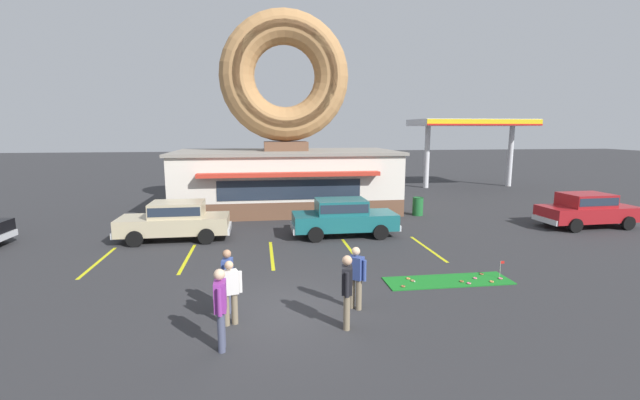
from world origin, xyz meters
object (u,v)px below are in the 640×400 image
at_px(putting_flag_pin, 502,265).
at_px(car_champagne, 176,219).
at_px(pedestrian_blue_sweater_man, 230,290).
at_px(pedestrian_leather_jacket_man, 228,278).
at_px(trash_bin, 418,206).
at_px(pedestrian_clipboard_woman, 347,288).
at_px(pedestrian_beanie_man, 356,275).
at_px(car_teal, 343,216).
at_px(car_red, 587,209).
at_px(golf_ball, 415,282).
at_px(pedestrian_hooded_kid, 221,305).

distance_m(putting_flag_pin, car_champagne, 12.49).
bearing_deg(pedestrian_blue_sweater_man, pedestrian_leather_jacket_man, 97.50).
distance_m(pedestrian_blue_sweater_man, trash_bin, 14.89).
xyz_separation_m(car_champagne, pedestrian_leather_jacket_man, (2.64, -7.56, 0.02)).
relative_size(pedestrian_clipboard_woman, pedestrian_beanie_man, 1.06).
distance_m(car_champagne, pedestrian_leather_jacket_man, 8.00).
bearing_deg(car_teal, pedestrian_leather_jacket_man, -121.11).
bearing_deg(pedestrian_leather_jacket_man, putting_flag_pin, 8.74).
bearing_deg(pedestrian_blue_sweater_man, putting_flag_pin, 13.91).
relative_size(putting_flag_pin, pedestrian_blue_sweater_man, 0.35).
relative_size(car_red, pedestrian_leather_jacket_man, 2.85).
xyz_separation_m(golf_ball, car_red, (10.63, 6.01, 0.82)).
xyz_separation_m(putting_flag_pin, pedestrian_beanie_man, (-4.93, -1.53, 0.47)).
xyz_separation_m(golf_ball, trash_bin, (3.81, 9.78, 0.45)).
distance_m(car_teal, pedestrian_beanie_man, 7.61).
relative_size(pedestrian_leather_jacket_man, pedestrian_beanie_man, 0.99).
relative_size(pedestrian_clipboard_woman, trash_bin, 1.79).
bearing_deg(putting_flag_pin, golf_ball, 179.61).
height_order(putting_flag_pin, pedestrian_blue_sweater_man, pedestrian_blue_sweater_man).
bearing_deg(pedestrian_clipboard_woman, pedestrian_hooded_kid, -167.71).
height_order(car_teal, pedestrian_blue_sweater_man, car_teal).
bearing_deg(trash_bin, golf_ball, -111.29).
xyz_separation_m(pedestrian_blue_sweater_man, pedestrian_clipboard_woman, (2.67, -0.56, 0.11)).
distance_m(putting_flag_pin, car_teal, 7.09).
relative_size(car_champagne, pedestrian_leather_jacket_man, 2.82).
bearing_deg(trash_bin, pedestrian_leather_jacket_man, -129.75).
bearing_deg(golf_ball, pedestrian_blue_sweater_man, -159.15).
relative_size(car_champagne, pedestrian_clipboard_woman, 2.63).
distance_m(pedestrian_blue_sweater_man, pedestrian_hooded_kid, 1.17).
relative_size(golf_ball, car_teal, 0.01).
distance_m(pedestrian_beanie_man, trash_bin, 12.81).
bearing_deg(pedestrian_hooded_kid, car_champagne, 105.51).
height_order(car_red, pedestrian_hooded_kid, pedestrian_hooded_kid).
bearing_deg(car_red, trash_bin, 151.11).
height_order(pedestrian_blue_sweater_man, trash_bin, pedestrian_blue_sweater_man).
bearing_deg(car_champagne, trash_bin, 16.44).
xyz_separation_m(car_teal, pedestrian_blue_sweater_man, (-4.27, -7.98, -0.02)).
height_order(car_champagne, pedestrian_beanie_man, pedestrian_beanie_man).
bearing_deg(pedestrian_clipboard_woman, car_red, 32.94).
height_order(putting_flag_pin, pedestrian_beanie_man, pedestrian_beanie_man).
height_order(putting_flag_pin, car_champagne, car_champagne).
xyz_separation_m(putting_flag_pin, car_red, (7.87, 6.03, 0.43)).
bearing_deg(pedestrian_blue_sweater_man, car_red, 26.76).
bearing_deg(golf_ball, car_champagne, 141.88).
height_order(car_red, car_champagne, same).
bearing_deg(car_red, car_teal, -179.80).
distance_m(putting_flag_pin, trash_bin, 9.85).
height_order(car_teal, pedestrian_beanie_man, pedestrian_beanie_man).
distance_m(car_red, pedestrian_clipboard_woman, 15.78).
bearing_deg(golf_ball, trash_bin, 68.71).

